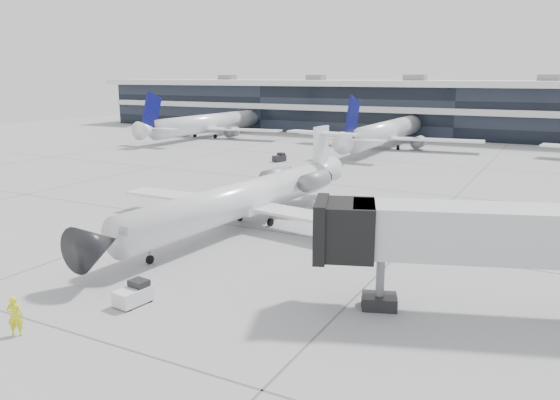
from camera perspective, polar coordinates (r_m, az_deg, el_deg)
The scene contains 10 objects.
ground at distance 43.35m, azimuth -0.23°, elevation -3.37°, with size 220.00×220.00×0.00m, color gray.
terminal at distance 120.52m, azimuth 18.74°, elevation 8.78°, with size 170.00×22.00×10.00m, color black.
bg_jet_left at distance 112.85m, azimuth -7.25°, elevation 6.57°, with size 32.00×40.00×9.60m, color white, non-canonical shape.
bg_jet_center at distance 96.53m, azimuth 11.12°, elevation 5.39°, with size 32.00×40.00×9.60m, color white, non-canonical shape.
regional_jet at distance 44.42m, azimuth -3.55°, elevation 0.31°, with size 25.20×31.48×7.27m.
jet_bridge at distance 29.79m, azimuth 23.61°, elevation -3.40°, with size 17.97×9.11×5.92m.
ramp_worker at distance 29.26m, azimuth -25.96°, elevation -10.82°, with size 0.73×0.48×2.00m, color yellow.
baggage_tug at distance 30.97m, azimuth -15.02°, elevation -9.48°, with size 1.41×2.11×1.26m.
traffic_cone at distance 47.52m, azimuth 1.12°, elevation -1.54°, with size 0.52×0.52×0.64m.
far_tug at distance 79.23m, azimuth -0.05°, elevation 4.45°, with size 1.53×2.14×1.23m.
Camera 1 is at (19.66, -36.69, 12.09)m, focal length 35.00 mm.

